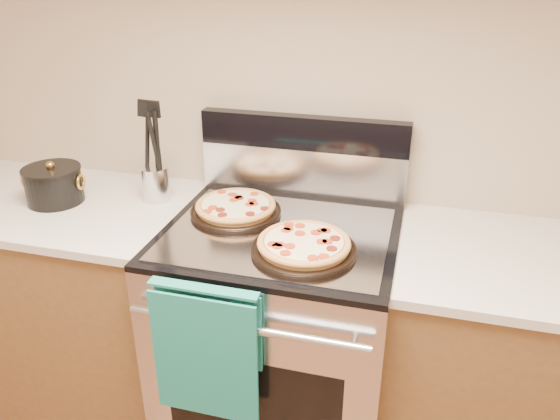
% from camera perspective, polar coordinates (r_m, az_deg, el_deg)
% --- Properties ---
extents(wall_back, '(4.00, 0.00, 4.00)m').
position_cam_1_polar(wall_back, '(1.97, 2.82, 13.73)').
color(wall_back, tan).
rests_on(wall_back, ground).
extents(range_body, '(0.76, 0.68, 0.90)m').
position_cam_1_polar(range_body, '(2.05, 0.07, -13.86)').
color(range_body, '#B7B7BC').
rests_on(range_body, ground).
extents(oven_window, '(0.56, 0.01, 0.40)m').
position_cam_1_polar(oven_window, '(1.81, -2.89, -20.31)').
color(oven_window, black).
rests_on(oven_window, range_body).
extents(cooktop, '(0.76, 0.68, 0.02)m').
position_cam_1_polar(cooktop, '(1.79, 0.07, -2.39)').
color(cooktop, black).
rests_on(cooktop, range_body).
extents(backsplash_lower, '(0.76, 0.06, 0.18)m').
position_cam_1_polar(backsplash_lower, '(2.03, 2.37, 4.05)').
color(backsplash_lower, silver).
rests_on(backsplash_lower, cooktop).
extents(backsplash_upper, '(0.76, 0.06, 0.12)m').
position_cam_1_polar(backsplash_upper, '(1.98, 2.45, 8.11)').
color(backsplash_upper, black).
rests_on(backsplash_upper, backsplash_lower).
extents(oven_handle, '(0.70, 0.03, 0.03)m').
position_cam_1_polar(oven_handle, '(1.55, -3.64, -12.24)').
color(oven_handle, silver).
rests_on(oven_handle, range_body).
extents(dish_towel, '(0.32, 0.05, 0.42)m').
position_cam_1_polar(dish_towel, '(1.65, -7.62, -14.25)').
color(dish_towel, '#198176').
rests_on(dish_towel, oven_handle).
extents(foil_sheet, '(0.70, 0.55, 0.01)m').
position_cam_1_polar(foil_sheet, '(1.76, -0.18, -2.45)').
color(foil_sheet, gray).
rests_on(foil_sheet, cooktop).
extents(cabinet_left, '(1.00, 0.62, 0.88)m').
position_cam_1_polar(cabinet_left, '(2.41, -20.63, -9.27)').
color(cabinet_left, brown).
rests_on(cabinet_left, ground).
extents(countertop_left, '(1.02, 0.64, 0.03)m').
position_cam_1_polar(countertop_left, '(2.20, -22.41, 0.59)').
color(countertop_left, beige).
rests_on(countertop_left, cabinet_left).
extents(cabinet_right, '(1.00, 0.62, 0.88)m').
position_cam_1_polar(cabinet_right, '(2.09, 25.39, -16.30)').
color(cabinet_right, brown).
rests_on(cabinet_right, ground).
extents(pepperoni_pizza_back, '(0.33, 0.33, 0.04)m').
position_cam_1_polar(pepperoni_pizza_back, '(1.89, -4.65, 0.22)').
color(pepperoni_pizza_back, '#AD7834').
rests_on(pepperoni_pizza_back, foil_sheet).
extents(pepperoni_pizza_front, '(0.35, 0.35, 0.04)m').
position_cam_1_polar(pepperoni_pizza_front, '(1.64, 2.51, -3.73)').
color(pepperoni_pizza_front, '#AD7834').
rests_on(pepperoni_pizza_front, foil_sheet).
extents(utensil_crock, '(0.11, 0.11, 0.13)m').
position_cam_1_polar(utensil_crock, '(2.06, -12.87, 2.73)').
color(utensil_crock, silver).
rests_on(utensil_crock, countertop_left).
extents(saucepan, '(0.23, 0.23, 0.12)m').
position_cam_1_polar(saucepan, '(2.16, -22.54, 2.31)').
color(saucepan, black).
rests_on(saucepan, countertop_left).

